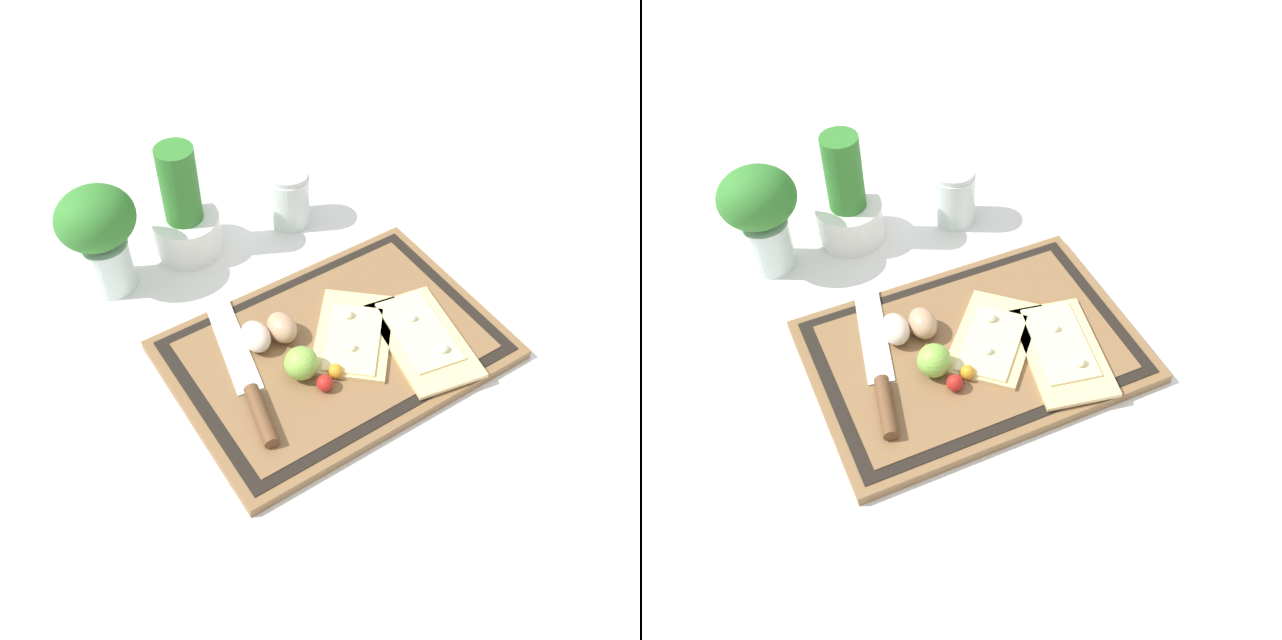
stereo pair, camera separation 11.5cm
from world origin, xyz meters
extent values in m
plane|color=silver|center=(0.00, 0.00, 0.00)|extent=(6.00, 6.00, 0.00)
cube|color=brown|center=(0.00, 0.00, 0.01)|extent=(0.49, 0.34, 0.02)
cube|color=black|center=(0.00, 0.00, 0.02)|extent=(0.46, 0.31, 0.00)
cube|color=brown|center=(0.00, 0.00, 0.02)|extent=(0.42, 0.28, 0.00)
cube|color=#DBBC7F|center=(0.12, -0.07, 0.02)|extent=(0.15, 0.21, 0.01)
cube|color=beige|center=(0.12, -0.05, 0.03)|extent=(0.11, 0.16, 0.00)
sphere|color=silver|center=(0.12, -0.10, 0.04)|extent=(0.02, 0.02, 0.02)
sphere|color=silver|center=(0.12, -0.03, 0.04)|extent=(0.01, 0.01, 0.01)
cube|color=#DBBC7F|center=(0.03, 0.00, 0.02)|extent=(0.20, 0.20, 0.01)
cube|color=beige|center=(0.03, -0.01, 0.03)|extent=(0.15, 0.15, 0.00)
sphere|color=silver|center=(0.04, 0.03, 0.04)|extent=(0.02, 0.02, 0.02)
sphere|color=silver|center=(0.01, -0.03, 0.04)|extent=(0.01, 0.01, 0.01)
cube|color=silver|center=(-0.13, 0.09, 0.02)|extent=(0.08, 0.21, 0.00)
cylinder|color=brown|center=(-0.16, -0.06, 0.03)|extent=(0.04, 0.10, 0.02)
ellipsoid|color=tan|center=(-0.06, 0.06, 0.04)|extent=(0.04, 0.06, 0.04)
ellipsoid|color=beige|center=(-0.10, 0.06, 0.04)|extent=(0.04, 0.06, 0.04)
sphere|color=#7FB742|center=(-0.07, -0.02, 0.05)|extent=(0.05, 0.05, 0.05)
sphere|color=red|center=(-0.06, -0.06, 0.03)|extent=(0.03, 0.03, 0.03)
sphere|color=orange|center=(-0.03, -0.05, 0.03)|extent=(0.02, 0.02, 0.02)
cylinder|color=white|center=(-0.08, 0.34, 0.04)|extent=(0.12, 0.12, 0.07)
cylinder|color=#2D7528|center=(-0.08, 0.34, 0.12)|extent=(0.06, 0.06, 0.17)
cylinder|color=silver|center=(0.11, 0.31, 0.05)|extent=(0.08, 0.08, 0.10)
cylinder|color=#D16023|center=(0.11, 0.31, 0.02)|extent=(0.07, 0.07, 0.03)
cylinder|color=silver|center=(0.11, 0.31, 0.10)|extent=(0.07, 0.07, 0.01)
cylinder|color=silver|center=(-0.23, 0.33, 0.05)|extent=(0.08, 0.08, 0.09)
ellipsoid|color=#2D7528|center=(-0.23, 0.33, 0.14)|extent=(0.13, 0.11, 0.10)
camera|label=1|loc=(-0.42, -0.60, 0.89)|focal=42.00mm
camera|label=2|loc=(-0.32, -0.66, 0.89)|focal=42.00mm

